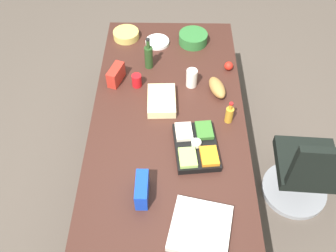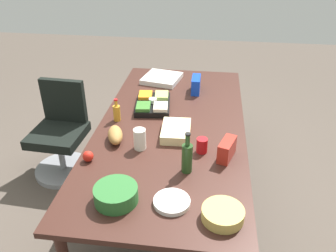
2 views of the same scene
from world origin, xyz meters
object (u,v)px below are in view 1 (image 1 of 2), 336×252
object	(u,v)px
pizza_box	(200,228)
dressing_bottle	(229,114)
conference_table	(168,122)
veggie_tray	(196,146)
office_chair	(305,174)
red_solo_cup	(137,81)
chip_bowl	(126,35)
chip_bag_red	(116,75)
salad_bowl	(193,38)
sheet_cake	(162,101)
paper_plate_stack	(157,42)
mayo_jar	(192,78)
bread_loaf	(217,88)
wine_bottle	(149,56)
chip_bag_blue	(142,190)
apple_red	(229,66)

from	to	relation	value
pizza_box	dressing_bottle	distance (m)	0.93
conference_table	veggie_tray	distance (m)	0.38
dressing_bottle	veggie_tray	world-z (taller)	dressing_bottle
office_chair	red_solo_cup	distance (m)	1.57
conference_table	chip_bowl	world-z (taller)	chip_bowl
chip_bowl	veggie_tray	size ratio (longest dim) A/B	0.54
chip_bag_red	veggie_tray	world-z (taller)	chip_bag_red
salad_bowl	conference_table	bearing A→B (deg)	166.98
pizza_box	chip_bowl	distance (m)	2.02
sheet_cake	red_solo_cup	size ratio (longest dim) A/B	2.91
paper_plate_stack	dressing_bottle	distance (m)	1.11
dressing_bottle	mayo_jar	distance (m)	0.48
bread_loaf	mayo_jar	bearing A→B (deg)	69.22
office_chair	salad_bowl	bearing A→B (deg)	37.06
office_chair	bread_loaf	xyz separation A→B (m)	(0.54, 0.72, 0.44)
bread_loaf	red_solo_cup	world-z (taller)	red_solo_cup
chip_bag_red	red_solo_cup	world-z (taller)	chip_bag_red
sheet_cake	dressing_bottle	size ratio (longest dim) A/B	1.63
paper_plate_stack	wine_bottle	xyz separation A→B (m)	(-0.33, 0.06, 0.10)
paper_plate_stack	chip_bag_blue	xyz separation A→B (m)	(-1.61, 0.04, 0.06)
office_chair	apple_red	world-z (taller)	office_chair
sheet_cake	salad_bowl	distance (m)	0.84
conference_table	sheet_cake	distance (m)	0.18
pizza_box	chip_bag_red	size ratio (longest dim) A/B	1.80
wine_bottle	office_chair	bearing A→B (deg)	-123.21
apple_red	chip_bowl	size ratio (longest dim) A/B	0.32
mayo_jar	chip_bag_red	bearing A→B (deg)	86.43
dressing_bottle	chip_bag_blue	distance (m)	0.91
conference_table	chip_bowl	bearing A→B (deg)	22.37
sheet_cake	chip_bag_blue	bearing A→B (deg)	172.94
conference_table	pizza_box	xyz separation A→B (m)	(-0.92, -0.21, 0.08)
chip_bag_blue	wine_bottle	bearing A→B (deg)	0.84
apple_red	chip_bowl	bearing A→B (deg)	64.84
conference_table	wine_bottle	xyz separation A→B (m)	(0.59, 0.18, 0.17)
apple_red	mayo_jar	bearing A→B (deg)	121.74
conference_table	bread_loaf	size ratio (longest dim) A/B	10.36
salad_bowl	veggie_tray	world-z (taller)	salad_bowl
office_chair	chip_bowl	size ratio (longest dim) A/B	3.79
red_solo_cup	conference_table	bearing A→B (deg)	-143.06
chip_bag_red	apple_red	bearing A→B (deg)	-80.31
paper_plate_stack	salad_bowl	size ratio (longest dim) A/B	0.84
dressing_bottle	chip_bag_blue	world-z (taller)	dressing_bottle
wine_bottle	chip_bowl	size ratio (longest dim) A/B	1.23
sheet_cake	chip_bowl	size ratio (longest dim) A/B	1.33
dressing_bottle	bread_loaf	world-z (taller)	dressing_bottle
sheet_cake	chip_bag_blue	size ratio (longest dim) A/B	1.45
wine_bottle	dressing_bottle	distance (m)	0.89
office_chair	chip_bag_red	bearing A→B (deg)	67.11
office_chair	pizza_box	size ratio (longest dim) A/B	2.54
conference_table	sheet_cake	bearing A→B (deg)	20.51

